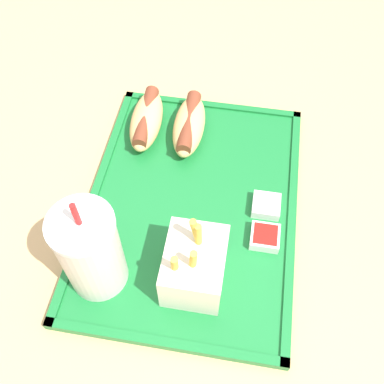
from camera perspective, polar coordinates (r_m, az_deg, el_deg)
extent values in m
plane|color=#383333|center=(1.35, -0.06, -17.26)|extent=(8.00, 8.00, 0.00)
cube|color=tan|center=(1.01, -0.08, -11.14)|extent=(1.19, 1.10, 0.73)
cube|color=#197233|center=(0.67, 0.00, -1.70)|extent=(0.42, 0.31, 0.01)
cube|color=#197233|center=(0.67, 12.58, -3.10)|extent=(0.42, 0.01, 0.00)
cube|color=#197233|center=(0.69, -12.09, 0.35)|extent=(0.42, 0.01, 0.00)
cube|color=#197233|center=(0.58, -3.57, -18.47)|extent=(0.01, 0.31, 0.00)
cube|color=#197233|center=(0.79, 2.52, 11.00)|extent=(0.01, 0.31, 0.00)
cylinder|color=silver|center=(0.57, -12.66, -7.57)|extent=(0.08, 0.08, 0.13)
cylinder|color=white|center=(0.51, -14.05, -4.05)|extent=(0.08, 0.08, 0.01)
cylinder|color=red|center=(0.49, -14.56, -2.77)|extent=(0.01, 0.01, 0.03)
ellipsoid|color=#DBB270|center=(0.74, -5.80, 9.05)|extent=(0.13, 0.06, 0.04)
cylinder|color=brown|center=(0.74, -5.86, 9.54)|extent=(0.12, 0.03, 0.02)
ellipsoid|color=#DBB270|center=(0.73, -0.37, 8.44)|extent=(0.13, 0.05, 0.04)
cylinder|color=brown|center=(0.73, -0.37, 8.93)|extent=(0.12, 0.03, 0.02)
cube|color=silver|center=(0.58, 0.33, -9.40)|extent=(0.09, 0.08, 0.07)
cylinder|color=gold|center=(0.56, 0.85, -6.59)|extent=(0.02, 0.02, 0.08)
cylinder|color=gold|center=(0.54, -2.17, -9.65)|extent=(0.02, 0.01, 0.07)
cylinder|color=gold|center=(0.54, 0.10, -9.25)|extent=(0.02, 0.01, 0.07)
cylinder|color=gold|center=(0.55, 0.75, -5.81)|extent=(0.01, 0.02, 0.08)
cube|color=silver|center=(0.66, 9.39, -1.72)|extent=(0.04, 0.04, 0.02)
cube|color=white|center=(0.66, 9.48, -1.38)|extent=(0.03, 0.03, 0.00)
cube|color=silver|center=(0.63, 9.23, -5.66)|extent=(0.04, 0.04, 0.02)
cube|color=#B21914|center=(0.63, 9.32, -5.34)|extent=(0.03, 0.03, 0.00)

